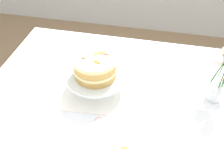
# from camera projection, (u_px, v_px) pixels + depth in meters

# --- Properties ---
(dining_table) EXTENTS (1.40, 1.00, 0.74)m
(dining_table) POSITION_uv_depth(u_px,v_px,m) (121.00, 110.00, 1.27)
(dining_table) COLOR white
(dining_table) RESTS_ON ground
(linen_napkin) EXTENTS (0.34, 0.34, 0.00)m
(linen_napkin) POSITION_uv_depth(u_px,v_px,m) (97.00, 89.00, 1.25)
(linen_napkin) COLOR white
(linen_napkin) RESTS_ON dining_table
(cake_stand) EXTENTS (0.29, 0.29, 0.10)m
(cake_stand) POSITION_uv_depth(u_px,v_px,m) (96.00, 77.00, 1.20)
(cake_stand) COLOR silver
(cake_stand) RESTS_ON linen_napkin
(layer_cake) EXTENTS (0.21, 0.21, 0.12)m
(layer_cake) POSITION_uv_depth(u_px,v_px,m) (95.00, 66.00, 1.15)
(layer_cake) COLOR tan
(layer_cake) RESTS_ON cake_stand
(flower_vase) EXTENTS (0.10, 0.12, 0.34)m
(flower_vase) POSITION_uv_depth(u_px,v_px,m) (222.00, 72.00, 1.10)
(flower_vase) COLOR silver
(flower_vase) RESTS_ON dining_table
(loose_petal_0) EXTENTS (0.04, 0.05, 0.01)m
(loose_petal_0) POSITION_uv_depth(u_px,v_px,m) (4.00, 94.00, 1.23)
(loose_petal_0) COLOR pink
(loose_petal_0) RESTS_ON dining_table
(loose_petal_2) EXTENTS (0.04, 0.05, 0.01)m
(loose_petal_2) POSITION_uv_depth(u_px,v_px,m) (98.00, 120.00, 1.11)
(loose_petal_2) COLOR pink
(loose_petal_2) RESTS_ON dining_table
(loose_petal_3) EXTENTS (0.05, 0.05, 0.00)m
(loose_petal_3) POSITION_uv_depth(u_px,v_px,m) (222.00, 79.00, 1.31)
(loose_petal_3) COLOR pink
(loose_petal_3) RESTS_ON dining_table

